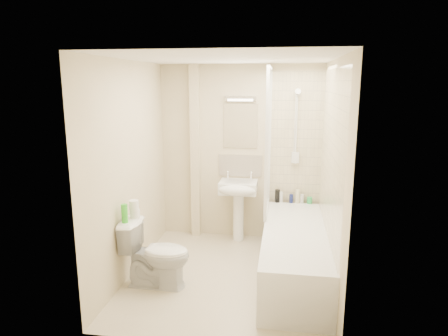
# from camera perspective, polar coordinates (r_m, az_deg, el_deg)

# --- Properties ---
(floor) EXTENTS (2.50, 2.50, 0.00)m
(floor) POSITION_cam_1_polar(r_m,az_deg,el_deg) (4.71, 0.43, -15.14)
(floor) COLOR beige
(floor) RESTS_ON ground
(wall_back) EXTENTS (2.20, 0.02, 2.40)m
(wall_back) POSITION_cam_1_polar(r_m,az_deg,el_deg) (5.51, 2.33, 2.11)
(wall_back) COLOR beige
(wall_back) RESTS_ON ground
(wall_left) EXTENTS (0.02, 2.50, 2.40)m
(wall_left) POSITION_cam_1_polar(r_m,az_deg,el_deg) (4.58, -13.28, -0.29)
(wall_left) COLOR beige
(wall_left) RESTS_ON ground
(wall_right) EXTENTS (0.02, 2.50, 2.40)m
(wall_right) POSITION_cam_1_polar(r_m,az_deg,el_deg) (4.28, 15.18, -1.26)
(wall_right) COLOR beige
(wall_right) RESTS_ON ground
(ceiling) EXTENTS (2.20, 2.50, 0.02)m
(ceiling) POSITION_cam_1_polar(r_m,az_deg,el_deg) (4.19, 0.49, 15.41)
(ceiling) COLOR white
(ceiling) RESTS_ON wall_back
(tile_back) EXTENTS (0.70, 0.01, 1.75)m
(tile_back) POSITION_cam_1_polar(r_m,az_deg,el_deg) (5.43, 10.24, 4.18)
(tile_back) COLOR beige
(tile_back) RESTS_ON wall_back
(tile_right) EXTENTS (0.01, 2.10, 1.75)m
(tile_right) POSITION_cam_1_polar(r_m,az_deg,el_deg) (4.34, 15.04, 1.97)
(tile_right) COLOR beige
(tile_right) RESTS_ON wall_right
(pipe_boxing) EXTENTS (0.12, 0.12, 2.40)m
(pipe_boxing) POSITION_cam_1_polar(r_m,az_deg,el_deg) (5.56, -4.11, 2.17)
(pipe_boxing) COLOR beige
(pipe_boxing) RESTS_ON ground
(splashback) EXTENTS (0.60, 0.02, 0.30)m
(splashback) POSITION_cam_1_polar(r_m,az_deg,el_deg) (5.53, 2.32, 0.36)
(splashback) COLOR beige
(splashback) RESTS_ON wall_back
(mirror) EXTENTS (0.46, 0.01, 0.60)m
(mirror) POSITION_cam_1_polar(r_m,az_deg,el_deg) (5.45, 2.37, 6.02)
(mirror) COLOR white
(mirror) RESTS_ON wall_back
(strip_light) EXTENTS (0.42, 0.07, 0.07)m
(strip_light) POSITION_cam_1_polar(r_m,az_deg,el_deg) (5.40, 2.38, 9.91)
(strip_light) COLOR silver
(strip_light) RESTS_ON wall_back
(bathtub) EXTENTS (0.70, 2.10, 0.55)m
(bathtub) POSITION_cam_1_polar(r_m,az_deg,el_deg) (4.65, 10.02, -11.79)
(bathtub) COLOR white
(bathtub) RESTS_ON ground
(shower_screen) EXTENTS (0.04, 0.92, 1.80)m
(shower_screen) POSITION_cam_1_polar(r_m,az_deg,el_deg) (5.00, 6.34, 3.90)
(shower_screen) COLOR white
(shower_screen) RESTS_ON bathtub
(shower_fixture) EXTENTS (0.10, 0.16, 0.99)m
(shower_fixture) POSITION_cam_1_polar(r_m,az_deg,el_deg) (5.38, 10.28, 5.39)
(shower_fixture) COLOR white
(shower_fixture) RESTS_ON wall_back
(pedestal_sink) EXTENTS (0.50, 0.47, 0.97)m
(pedestal_sink) POSITION_cam_1_polar(r_m,az_deg,el_deg) (5.40, 2.02, -3.77)
(pedestal_sink) COLOR white
(pedestal_sink) RESTS_ON ground
(bottle_black_a) EXTENTS (0.07, 0.07, 0.18)m
(bottle_black_a) POSITION_cam_1_polar(r_m,az_deg,el_deg) (5.52, 7.63, -3.97)
(bottle_black_a) COLOR black
(bottle_black_a) RESTS_ON bathtub
(bottle_white_a) EXTENTS (0.05, 0.05, 0.15)m
(bottle_white_a) POSITION_cam_1_polar(r_m,az_deg,el_deg) (5.52, 8.17, -4.14)
(bottle_white_a) COLOR white
(bottle_white_a) RESTS_ON bathtub
(bottle_blue) EXTENTS (0.05, 0.05, 0.12)m
(bottle_blue) POSITION_cam_1_polar(r_m,az_deg,el_deg) (5.53, 9.57, -4.32)
(bottle_blue) COLOR navy
(bottle_blue) RESTS_ON bathtub
(bottle_cream) EXTENTS (0.06, 0.06, 0.19)m
(bottle_cream) POSITION_cam_1_polar(r_m,az_deg,el_deg) (5.52, 10.47, -4.01)
(bottle_cream) COLOR beige
(bottle_cream) RESTS_ON bathtub
(bottle_white_b) EXTENTS (0.05, 0.05, 0.13)m
(bottle_white_b) POSITION_cam_1_polar(r_m,az_deg,el_deg) (5.53, 11.08, -4.33)
(bottle_white_b) COLOR silver
(bottle_white_b) RESTS_ON bathtub
(bottle_green) EXTENTS (0.07, 0.07, 0.09)m
(bottle_green) POSITION_cam_1_polar(r_m,az_deg,el_deg) (5.54, 12.12, -4.54)
(bottle_green) COLOR green
(bottle_green) RESTS_ON bathtub
(toilet) EXTENTS (0.43, 0.73, 0.73)m
(toilet) POSITION_cam_1_polar(r_m,az_deg,el_deg) (4.43, -9.63, -11.96)
(toilet) COLOR white
(toilet) RESTS_ON ground
(toilet_roll_lower) EXTENTS (0.11, 0.11, 0.09)m
(toilet_roll_lower) POSITION_cam_1_polar(r_m,az_deg,el_deg) (4.43, -12.61, -6.37)
(toilet_roll_lower) COLOR white
(toilet_roll_lower) RESTS_ON toilet
(toilet_roll_upper) EXTENTS (0.10, 0.10, 0.10)m
(toilet_roll_upper) POSITION_cam_1_polar(r_m,az_deg,el_deg) (4.39, -12.76, -5.19)
(toilet_roll_upper) COLOR white
(toilet_roll_upper) RESTS_ON toilet_roll_lower
(green_bottle) EXTENTS (0.07, 0.07, 0.20)m
(green_bottle) POSITION_cam_1_polar(r_m,az_deg,el_deg) (4.29, -14.02, -6.32)
(green_bottle) COLOR green
(green_bottle) RESTS_ON toilet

